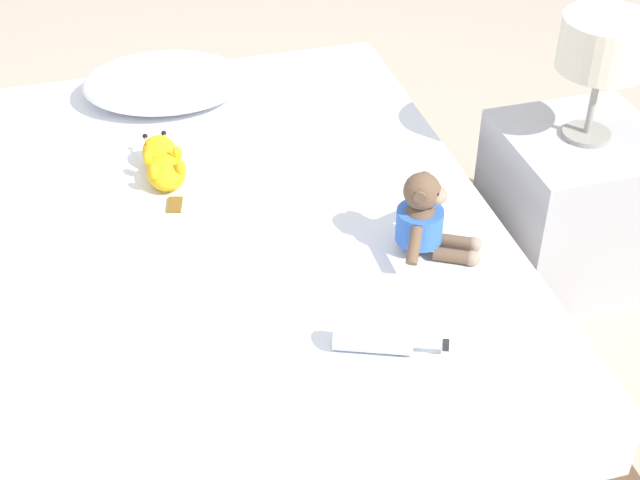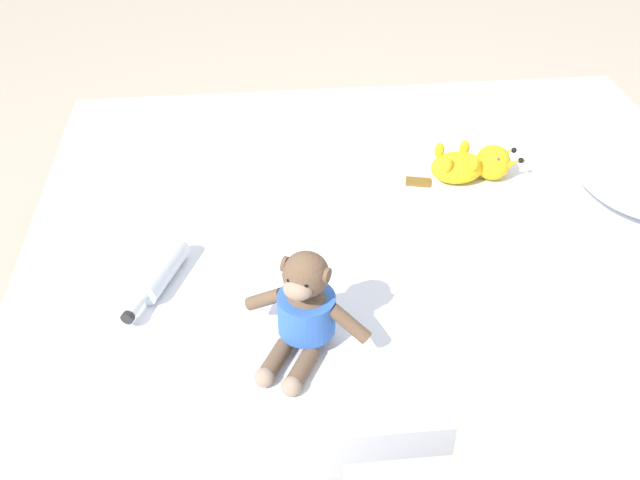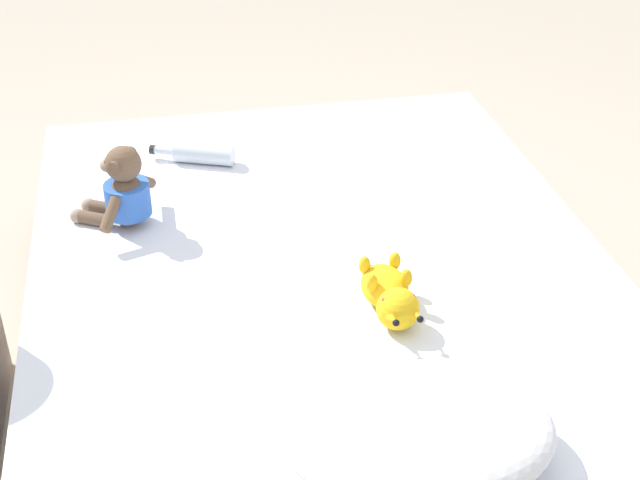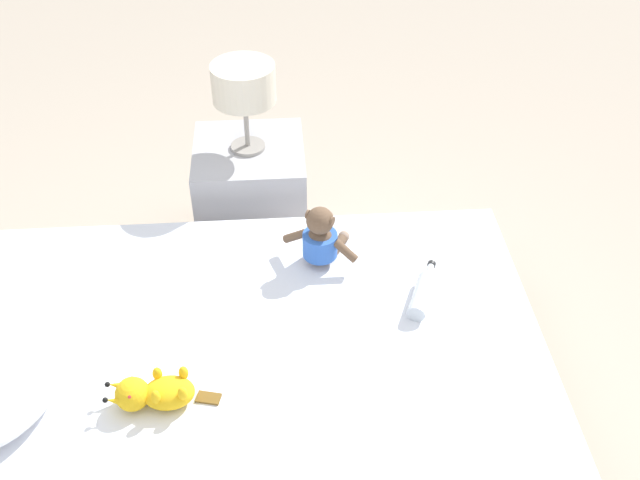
# 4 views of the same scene
# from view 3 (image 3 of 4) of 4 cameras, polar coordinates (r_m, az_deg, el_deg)

# --- Properties ---
(ground_plane) EXTENTS (16.00, 16.00, 0.00)m
(ground_plane) POSITION_cam_3_polar(r_m,az_deg,el_deg) (2.57, 0.00, -8.71)
(ground_plane) COLOR #B7A893
(bed) EXTENTS (1.52, 1.94, 0.41)m
(bed) POSITION_cam_3_polar(r_m,az_deg,el_deg) (2.44, 0.00, -5.13)
(bed) COLOR brown
(bed) RESTS_ON ground_plane
(pillow) EXTENTS (0.58, 0.46, 0.13)m
(pillow) POSITION_cam_3_polar(r_m,az_deg,el_deg) (1.74, 6.16, -11.91)
(pillow) COLOR white
(pillow) RESTS_ON bed
(plush_monkey) EXTENTS (0.25, 0.27, 0.24)m
(plush_monkey) POSITION_cam_3_polar(r_m,az_deg,el_deg) (2.46, -12.37, 2.94)
(plush_monkey) COLOR brown
(plush_monkey) RESTS_ON bed
(plush_yellow_creature) EXTENTS (0.12, 0.33, 0.10)m
(plush_yellow_creature) POSITION_cam_3_polar(r_m,az_deg,el_deg) (2.10, 4.48, -3.50)
(plush_yellow_creature) COLOR yellow
(plush_yellow_creature) RESTS_ON bed
(glass_bottle) EXTENTS (0.26, 0.14, 0.06)m
(glass_bottle) POSITION_cam_3_polar(r_m,az_deg,el_deg) (2.78, -7.55, 5.45)
(glass_bottle) COLOR silver
(glass_bottle) RESTS_ON bed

